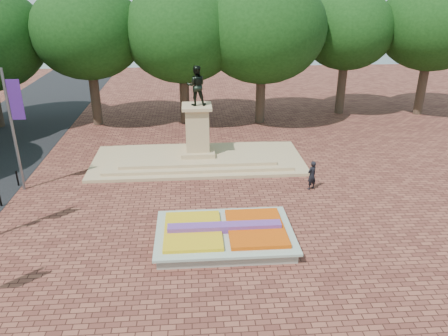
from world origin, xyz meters
TOP-DOWN VIEW (x-y plane):
  - ground at (0.00, 0.00)m, footprint 90.00×90.00m
  - flower_bed at (1.03, -2.00)m, footprint 6.30×4.30m
  - monument at (0.00, 8.00)m, footprint 14.00×6.00m
  - tree_row_back at (2.33, 18.00)m, footprint 44.80×8.80m
  - pedestrian at (6.46, 3.23)m, footprint 0.76×0.68m

SIDE VIEW (x-z plane):
  - ground at x=0.00m, z-range 0.00..0.00m
  - flower_bed at x=1.03m, z-range -0.08..0.83m
  - pedestrian at x=6.46m, z-range 0.00..1.74m
  - monument at x=0.00m, z-range -2.32..4.09m
  - tree_row_back at x=2.33m, z-range 1.46..11.89m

